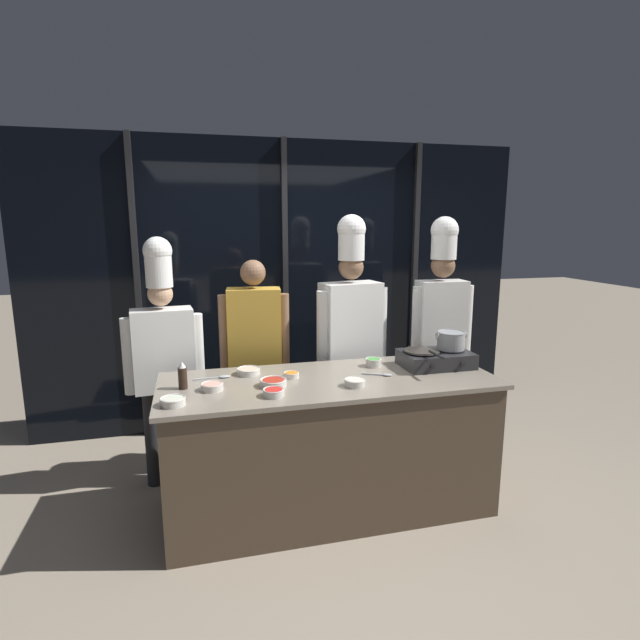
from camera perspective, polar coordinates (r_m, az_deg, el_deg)
The scene contains 21 objects.
ground_plane at distance 3.73m, azimuth 1.02°, elevation -20.48°, with size 24.00×24.00×0.00m, color gray.
window_wall_back at distance 4.78m, azimuth -4.06°, elevation 3.87°, with size 4.67×0.09×2.70m.
demo_counter at distance 3.51m, azimuth 1.05°, elevation -13.97°, with size 2.22×0.85×0.93m.
portable_stove at distance 3.69m, azimuth 13.10°, elevation -4.32°, with size 0.49×0.35×0.12m.
frying_pan at distance 3.61m, azimuth 11.59°, elevation -3.20°, with size 0.26×0.44×0.04m.
stock_pot at distance 3.71m, azimuth 14.74°, elevation -2.22°, with size 0.23×0.20×0.13m.
squeeze_bottle_soy at distance 3.23m, azimuth -15.43°, elevation -6.18°, with size 0.06×0.06×0.18m.
prep_bowl_chicken at distance 3.45m, azimuth -8.18°, elevation -5.77°, with size 0.16×0.16×0.04m.
prep_bowl_bean_sprouts at distance 2.99m, azimuth -16.48°, elevation -8.85°, with size 0.14×0.14×0.05m.
prep_bowl_onion at distance 3.19m, azimuth 3.99°, elevation -7.09°, with size 0.14×0.14×0.05m.
prep_bowl_bell_pepper at distance 3.02m, azimuth -5.32°, elevation -8.19°, with size 0.13×0.13×0.05m.
prep_bowl_shrimp at distance 3.18m, azimuth -12.22°, elevation -7.41°, with size 0.14×0.14×0.04m.
prep_bowl_scallions at distance 3.62m, azimuth 6.13°, elevation -4.77°, with size 0.12×0.12×0.06m.
prep_bowl_carrots at distance 3.35m, azimuth -3.28°, elevation -6.25°, with size 0.10×0.10×0.04m.
prep_bowl_chili_flakes at distance 3.20m, azimuth -5.36°, elevation -7.08°, with size 0.17×0.17×0.05m.
serving_spoon_slotted at distance 3.42m, azimuth 7.14°, elevation -6.21°, with size 0.19×0.12×0.02m.
serving_spoon_solid at distance 3.41m, azimuth -11.43°, elevation -6.41°, with size 0.24×0.05×0.02m.
chef_head at distance 3.81m, azimuth -17.44°, elevation -3.18°, with size 0.56×0.27×1.85m.
person_guest at distance 3.89m, azimuth -7.46°, elevation -2.82°, with size 0.53×0.26×1.68m.
chef_sous at distance 3.99m, azimuth 3.51°, elevation -0.48°, with size 0.61×0.32×2.01m.
chef_line at distance 4.26m, azimuth 13.63°, elevation 0.48°, with size 0.53×0.23×2.00m.
Camera 1 is at (-0.85, -3.06, 1.96)m, focal length 28.00 mm.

